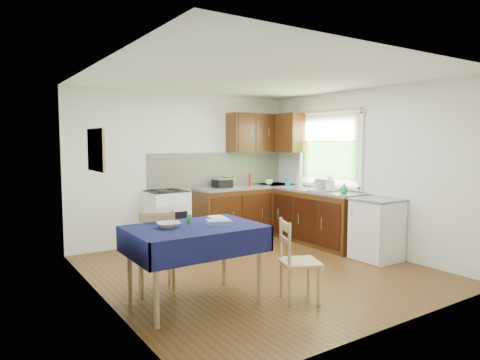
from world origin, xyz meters
TOP-DOWN VIEW (x-y plane):
  - floor at (0.00, 0.00)m, footprint 4.20×4.20m
  - ceiling at (0.00, 0.00)m, footprint 4.00×4.20m
  - wall_back at (0.00, 2.10)m, footprint 4.00×0.02m
  - wall_front at (0.00, -2.10)m, footprint 4.00×0.02m
  - wall_left at (-2.00, 0.00)m, footprint 0.02×4.20m
  - wall_right at (2.00, 0.00)m, footprint 0.02×4.20m
  - base_cabinets at (1.36, 1.26)m, footprint 1.90×2.30m
  - worktop_back at (1.05, 1.80)m, footprint 1.90×0.60m
  - worktop_right at (1.70, 0.65)m, footprint 0.60×1.70m
  - worktop_corner at (1.70, 1.80)m, footprint 0.60×0.60m
  - splashback at (0.65, 2.08)m, footprint 2.70×0.02m
  - upper_cabinets at (1.52, 1.80)m, footprint 1.20×0.85m
  - stove at (-0.50, 1.80)m, footprint 0.60×0.61m
  - window at (1.97, 0.70)m, footprint 0.04×1.48m
  - fridge at (1.70, -0.55)m, footprint 0.58×0.60m
  - corkboard at (-1.97, 0.30)m, footprint 0.04×0.62m
  - dining_table at (-1.23, -0.59)m, footprint 1.35×0.91m
  - chair_far at (-1.45, -0.09)m, footprint 0.52×0.52m
  - chair_near at (-0.31, -1.12)m, footprint 0.51×0.51m
  - toaster at (0.64, 1.77)m, footprint 0.23×0.14m
  - sandwich_press at (0.56, 1.83)m, footprint 0.29×0.25m
  - sauce_bottle at (1.04, 1.67)m, footprint 0.05×0.05m
  - yellow_packet at (0.77, 1.98)m, footprint 0.16×0.13m
  - dish_rack at (1.64, 0.46)m, footprint 0.42×0.32m
  - kettle at (1.69, 0.37)m, footprint 0.15×0.15m
  - cup at (1.48, 1.70)m, footprint 0.16×0.16m
  - soap_bottle_a at (1.63, 1.05)m, footprint 0.16×0.16m
  - soap_bottle_b at (1.68, 1.40)m, footprint 0.12×0.12m
  - soap_bottle_c at (1.66, 0.05)m, footprint 0.16×0.16m
  - plate_bowl at (-1.49, -0.53)m, footprint 0.28×0.28m
  - book at (-0.89, -0.31)m, footprint 0.19×0.24m
  - spice_jar at (-1.22, -0.44)m, footprint 0.05×0.05m
  - tea_towel at (-0.97, -0.63)m, footprint 0.30×0.26m

SIDE VIEW (x-z plane):
  - floor at x=0.00m, z-range 0.00..0.00m
  - base_cabinets at x=1.36m, z-range 0.00..0.86m
  - fridge at x=1.70m, z-range 0.00..0.88m
  - stove at x=-0.50m, z-range 0.00..0.92m
  - chair_near at x=-0.31m, z-range 0.03..0.90m
  - chair_far at x=-1.45m, z-range 0.03..0.98m
  - dining_table at x=-1.23m, z-range 0.30..1.12m
  - book at x=-0.89m, z-range 0.82..0.84m
  - tea_towel at x=-0.97m, z-range 0.82..0.86m
  - plate_bowl at x=-1.49m, z-range 0.82..0.88m
  - spice_jar at x=-1.22m, z-range 0.82..0.92m
  - worktop_back at x=1.05m, z-range 0.86..0.90m
  - worktop_right at x=1.70m, z-range 0.86..0.90m
  - worktop_corner at x=1.70m, z-range 0.86..0.90m
  - dish_rack at x=1.64m, z-range 0.82..1.02m
  - cup at x=1.48m, z-range 0.90..1.00m
  - toaster at x=0.64m, z-range 0.89..1.07m
  - soap_bottle_c at x=1.66m, z-range 0.90..1.07m
  - sandwich_press at x=0.56m, z-range 0.90..1.07m
  - yellow_packet at x=0.77m, z-range 0.90..1.08m
  - soap_bottle_b at x=1.68m, z-range 0.90..1.09m
  - kettle at x=1.69m, z-range 0.89..1.14m
  - sauce_bottle at x=1.04m, z-range 0.90..1.13m
  - soap_bottle_a at x=1.63m, z-range 0.90..1.21m
  - splashback at x=0.65m, z-range 0.90..1.50m
  - wall_back at x=0.00m, z-range 0.00..2.50m
  - wall_front at x=0.00m, z-range 0.00..2.50m
  - wall_left at x=-2.00m, z-range 0.00..2.50m
  - wall_right at x=2.00m, z-range 0.00..2.50m
  - corkboard at x=-1.97m, z-range 1.36..1.83m
  - window at x=1.97m, z-range 1.02..2.28m
  - upper_cabinets at x=1.52m, z-range 1.50..2.20m
  - ceiling at x=0.00m, z-range 2.49..2.51m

